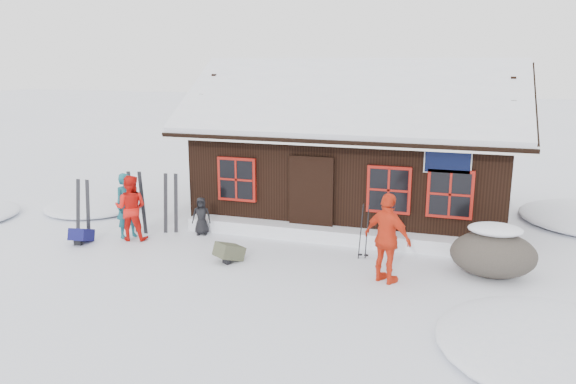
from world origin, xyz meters
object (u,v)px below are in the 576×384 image
skier_crouched (201,216)px  skier_orange_left (131,208)px  skier_orange_right (388,238)px  backpack_olive (229,255)px  boulder (493,253)px  skier_teal (127,206)px  backpack_blue (82,238)px  ski_poles (364,233)px  ski_pair_left (83,211)px

skier_crouched → skier_orange_left: bearing=-165.7°
skier_orange_right → backpack_olive: skier_orange_right is taller
skier_orange_left → boulder: skier_orange_left is taller
skier_teal → skier_crouched: bearing=-35.2°
skier_crouched → skier_orange_right: bearing=-36.7°
skier_crouched → backpack_blue: skier_crouched is taller
skier_orange_left → ski_poles: skier_orange_left is taller
ski_pair_left → backpack_blue: (0.13, -0.30, -0.59)m
skier_orange_left → backpack_olive: 3.08m
skier_orange_left → backpack_olive: size_ratio=2.84×
skier_crouched → boulder: boulder is taller
backpack_blue → boulder: bearing=-3.6°
skier_orange_right → ski_pair_left: bearing=24.4°
boulder → ski_poles: 2.73m
skier_crouched → ski_pair_left: 2.88m
backpack_blue → skier_orange_left: bearing=25.0°
skier_crouched → backpack_olive: 2.20m
skier_orange_left → backpack_blue: skier_orange_left is taller
skier_crouched → backpack_olive: skier_crouched is taller
skier_crouched → ski_pair_left: bearing=-171.3°
skier_orange_right → skier_crouched: size_ratio=1.88×
ski_poles → backpack_olive: size_ratio=2.26×
backpack_blue → skier_orange_right: bearing=-9.8°
skier_crouched → ski_pair_left: size_ratio=0.61×
boulder → backpack_blue: 9.46m
backpack_olive → skier_teal: bearing=-163.5°
skier_teal → ski_pair_left: size_ratio=1.04×
boulder → skier_orange_left: bearing=-178.9°
skier_teal → skier_orange_left: bearing=-95.7°
boulder → backpack_blue: size_ratio=3.18×
ski_pair_left → backpack_olive: (4.05, -0.34, -0.58)m
boulder → skier_teal: bearing=-179.8°
skier_orange_left → ski_poles: (5.71, 0.40, -0.20)m
skier_teal → skier_orange_right: bearing=-68.5°
boulder → ski_pair_left: (-9.55, -0.53, 0.23)m
boulder → backpack_blue: (-9.42, -0.83, -0.36)m
ski_poles → backpack_blue: (-6.70, -1.06, -0.46)m
skier_teal → backpack_blue: bearing=164.2°
boulder → backpack_blue: boulder is taller
skier_teal → backpack_olive: bearing=-75.4°
boulder → ski_pair_left: bearing=-176.8°
skier_orange_right → ski_poles: skier_orange_right is taller
skier_orange_right → ski_poles: size_ratio=1.41×
ski_pair_left → backpack_blue: ski_pair_left is taller
ski_pair_left → ski_poles: (6.83, 0.76, -0.13)m
skier_teal → skier_crouched: skier_teal is taller
skier_crouched → ski_pair_left: (-2.58, -1.27, 0.25)m
backpack_blue → ski_pair_left: bearing=104.9°
skier_crouched → backpack_blue: 2.92m
ski_pair_left → skier_crouched: bearing=16.3°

